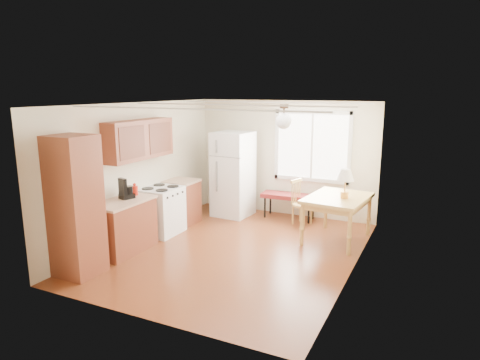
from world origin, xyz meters
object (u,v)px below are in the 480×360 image
Objects in this scene: bench at (289,197)px; refrigerator at (233,174)px; chair at (299,199)px; dining_table at (337,202)px.

refrigerator is at bearing -170.11° from bench.
bench is 0.40m from chair.
refrigerator is at bearing -163.82° from chair.
chair is at bearing -43.02° from bench.
bench is at bearing 155.40° from chair.
dining_table is (2.44, -0.64, -0.19)m from refrigerator.
bench is 1.56m from dining_table.
chair is (-0.93, 0.65, -0.21)m from dining_table.
refrigerator is 1.31m from bench.
chair is (1.51, 0.01, -0.40)m from refrigerator.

